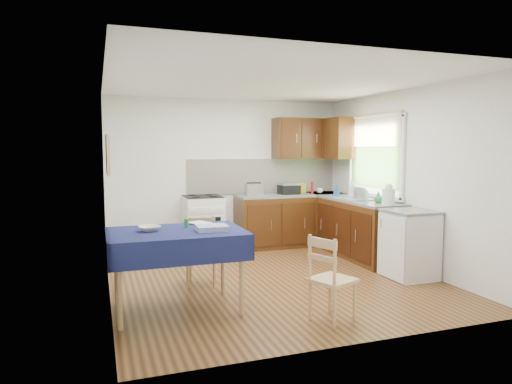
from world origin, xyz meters
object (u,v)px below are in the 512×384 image
object	(u,v)px
chair_far	(201,248)
kettle	(389,195)
dish_rack	(360,198)
sandwich_press	(289,189)
toaster	(254,189)
chair_near	(330,276)
dining_table	(176,241)

from	to	relation	value
chair_far	kettle	distance (m)	2.70
dish_rack	kettle	world-z (taller)	kettle
sandwich_press	toaster	bearing A→B (deg)	-174.61
chair_far	chair_near	world-z (taller)	chair_far
dish_rack	kettle	size ratio (longest dim) A/B	1.48
sandwich_press	kettle	world-z (taller)	kettle
dining_table	sandwich_press	xyz separation A→B (m)	(2.35, 2.53, 0.26)
dish_rack	chair_far	bearing A→B (deg)	178.23
chair_near	chair_far	bearing A→B (deg)	8.12
chair_near	toaster	distance (m)	3.40
sandwich_press	kettle	distance (m)	1.96
chair_near	kettle	bearing A→B (deg)	-71.09
chair_far	kettle	bearing A→B (deg)	-163.81
chair_near	toaster	world-z (taller)	toaster
chair_far	kettle	size ratio (longest dim) A/B	2.97
chair_far	chair_near	bearing A→B (deg)	137.59
chair_near	sandwich_press	bearing A→B (deg)	-39.17
dining_table	chair_far	size ratio (longest dim) A/B	1.56
chair_far	toaster	bearing A→B (deg)	-108.74
chair_far	toaster	world-z (taller)	toaster
chair_far	chair_near	xyz separation A→B (m)	(0.91, -1.55, -0.02)
dining_table	sandwich_press	bearing A→B (deg)	60.16
chair_far	dish_rack	bearing A→B (deg)	-150.14
dining_table	toaster	world-z (taller)	toaster
chair_near	sandwich_press	distance (m)	3.53
dining_table	dish_rack	xyz separation A→B (m)	(3.00, 1.33, 0.19)
kettle	dish_rack	bearing A→B (deg)	95.71
sandwich_press	kettle	xyz separation A→B (m)	(0.72, -1.82, 0.04)
chair_far	sandwich_press	size ratio (longest dim) A/B	2.71
chair_near	kettle	xyz separation A→B (m)	(1.72, 1.51, 0.58)
toaster	chair_near	bearing A→B (deg)	-121.08
dining_table	chair_far	distance (m)	0.90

